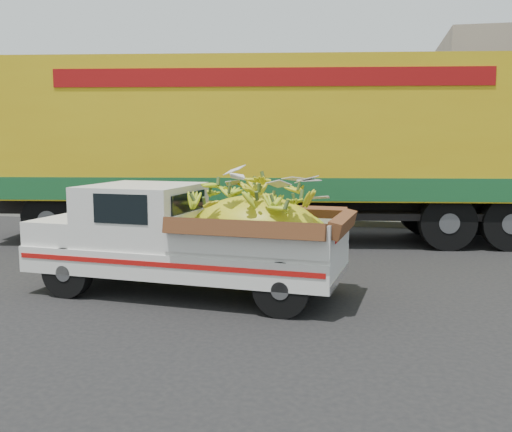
# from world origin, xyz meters

# --- Properties ---
(ground) EXTENTS (100.00, 100.00, 0.00)m
(ground) POSITION_xyz_m (0.00, 0.00, 0.00)
(ground) COLOR black
(ground) RESTS_ON ground
(curb) EXTENTS (60.00, 0.25, 0.15)m
(curb) POSITION_xyz_m (0.00, 7.15, 0.07)
(curb) COLOR gray
(curb) RESTS_ON ground
(sidewalk) EXTENTS (60.00, 4.00, 0.14)m
(sidewalk) POSITION_xyz_m (0.00, 9.25, 0.07)
(sidewalk) COLOR gray
(sidewalk) RESTS_ON ground
(building_left) EXTENTS (18.00, 6.00, 5.00)m
(building_left) POSITION_xyz_m (-8.00, 15.15, 2.50)
(building_left) COLOR gray
(building_left) RESTS_ON ground
(pickup_truck) EXTENTS (4.49, 2.01, 1.53)m
(pickup_truck) POSITION_xyz_m (2.33, 0.07, 0.82)
(pickup_truck) COLOR black
(pickup_truck) RESTS_ON ground
(semi_trailer) EXTENTS (12.07, 4.29, 3.80)m
(semi_trailer) POSITION_xyz_m (2.41, 4.70, 2.12)
(semi_trailer) COLOR black
(semi_trailer) RESTS_ON ground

